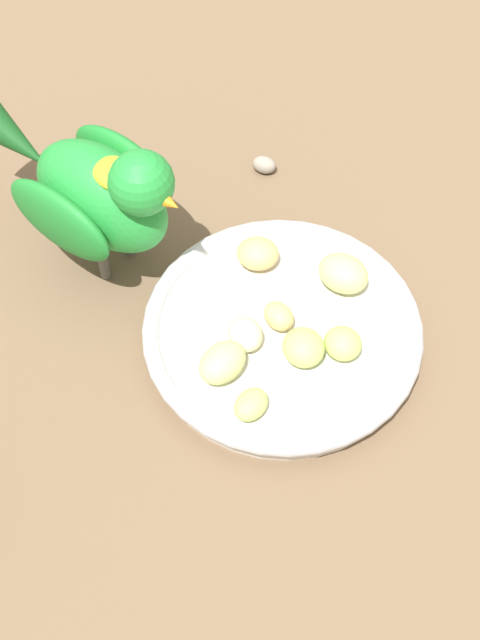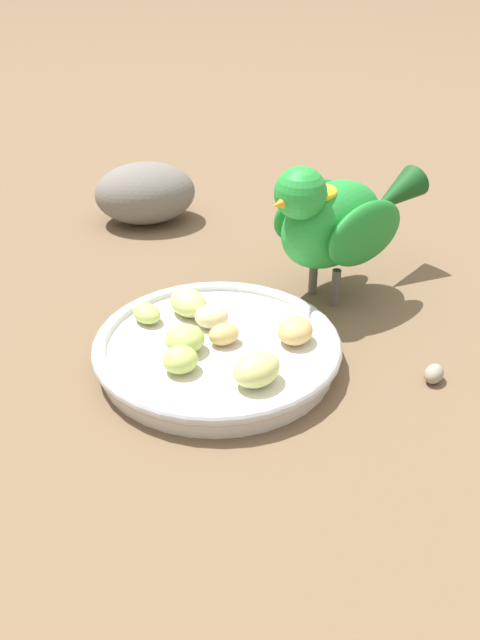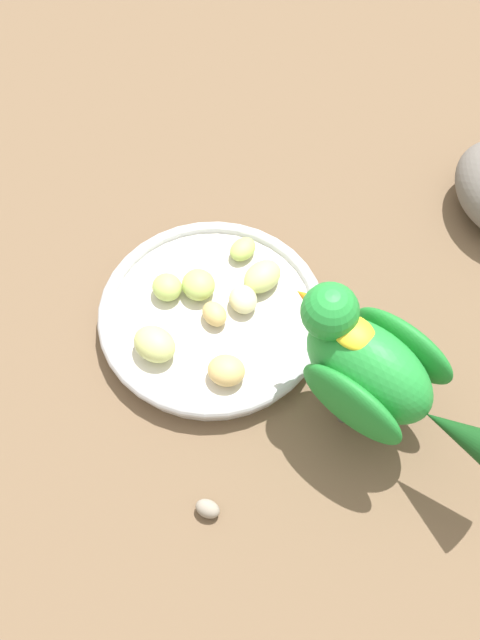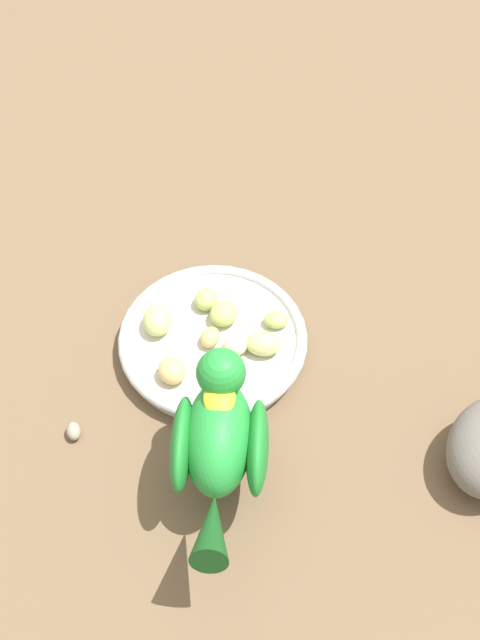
{
  "view_description": "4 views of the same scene",
  "coord_description": "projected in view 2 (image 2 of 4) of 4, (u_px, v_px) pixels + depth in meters",
  "views": [
    {
      "loc": [
        0.18,
        -0.34,
        0.54
      ],
      "look_at": [
        -0.0,
        -0.05,
        0.04
      ],
      "focal_mm": 50.85,
      "sensor_mm": 36.0,
      "label": 1
    },
    {
      "loc": [
        0.35,
        0.33,
        0.34
      ],
      "look_at": [
        -0.0,
        -0.02,
        0.03
      ],
      "focal_mm": 41.81,
      "sensor_mm": 36.0,
      "label": 2
    },
    {
      "loc": [
        -0.23,
        0.27,
        0.64
      ],
      "look_at": [
        -0.01,
        -0.03,
        0.04
      ],
      "focal_mm": 47.93,
      "sensor_mm": 36.0,
      "label": 3
    },
    {
      "loc": [
        -0.47,
        -0.04,
        0.69
      ],
      "look_at": [
        0.02,
        -0.05,
        0.04
      ],
      "focal_mm": 44.96,
      "sensor_mm": 36.0,
      "label": 4
    }
  ],
  "objects": [
    {
      "name": "apple_piece_0",
      "position": [
        192.0,
        301.0,
        0.62
      ],
      "size": [
        0.03,
        0.04,
        0.02
      ],
      "primitive_type": "ellipsoid",
      "rotation": [
        0.0,
        0.0,
        1.43
      ],
      "color": "#C6D17A",
      "rests_on": "feeding_bowl"
    },
    {
      "name": "feeding_bowl",
      "position": [
        217.0,
        350.0,
        0.59
      ],
      "size": [
        0.2,
        0.2,
        0.02
      ],
      "color": "beige",
      "rests_on": "ground_plane"
    },
    {
      "name": "apple_piece_6",
      "position": [
        147.0,
        314.0,
        0.61
      ],
      "size": [
        0.02,
        0.03,
        0.02
      ],
      "primitive_type": "ellipsoid",
      "rotation": [
        0.0,
        0.0,
        4.67
      ],
      "color": "#B2CC66",
      "rests_on": "feeding_bowl"
    },
    {
      "name": "apple_piece_2",
      "position": [
        256.0,
        369.0,
        0.53
      ],
      "size": [
        0.04,
        0.03,
        0.02
      ],
      "primitive_type": "ellipsoid",
      "rotation": [
        0.0,
        0.0,
        6.25
      ],
      "color": "#C6D17A",
      "rests_on": "feeding_bowl"
    },
    {
      "name": "pebble_0",
      "position": [
        434.0,
        374.0,
        0.57
      ],
      "size": [
        0.02,
        0.02,
        0.01
      ],
      "primitive_type": "ellipsoid",
      "rotation": [
        0.0,
        0.0,
        3.36
      ],
      "color": "gray",
      "rests_on": "ground_plane"
    },
    {
      "name": "apple_piece_3",
      "position": [
        180.0,
        360.0,
        0.55
      ],
      "size": [
        0.03,
        0.03,
        0.02
      ],
      "primitive_type": "ellipsoid",
      "rotation": [
        0.0,
        0.0,
        5.95
      ],
      "color": "#B2CC66",
      "rests_on": "feeding_bowl"
    },
    {
      "name": "apple_piece_4",
      "position": [
        209.0,
        317.0,
        0.6
      ],
      "size": [
        0.04,
        0.04,
        0.02
      ],
      "primitive_type": "ellipsoid",
      "rotation": [
        0.0,
        0.0,
        2.5
      ],
      "color": "beige",
      "rests_on": "feeding_bowl"
    },
    {
      "name": "parrot",
      "position": [
        335.0,
        218.0,
        0.65
      ],
      "size": [
        0.19,
        0.09,
        0.13
      ],
      "rotation": [
        0.0,
        0.0,
        -0.08
      ],
      "color": "#59544C",
      "rests_on": "ground_plane"
    },
    {
      "name": "ground_plane",
      "position": [
        255.0,
        368.0,
        0.59
      ],
      "size": [
        4.0,
        4.0,
        0.0
      ],
      "primitive_type": "plane",
      "color": "brown"
    },
    {
      "name": "apple_piece_1",
      "position": [
        224.0,
        334.0,
        0.58
      ],
      "size": [
        0.03,
        0.03,
        0.02
      ],
      "primitive_type": "ellipsoid",
      "rotation": [
        0.0,
        0.0,
        2.77
      ],
      "color": "tan",
      "rests_on": "feeding_bowl"
    },
    {
      "name": "apple_piece_5",
      "position": [
        295.0,
        331.0,
        0.58
      ],
      "size": [
        0.04,
        0.04,
        0.02
      ],
      "primitive_type": "ellipsoid",
      "rotation": [
        0.0,
        0.0,
        0.39
      ],
      "color": "tan",
      "rests_on": "feeding_bowl"
    },
    {
      "name": "apple_piece_7",
      "position": [
        185.0,
        339.0,
        0.57
      ],
      "size": [
        0.04,
        0.04,
        0.02
      ],
      "primitive_type": "ellipsoid",
      "rotation": [
        0.0,
        0.0,
        2.54
      ],
      "color": "#B2CC66",
      "rests_on": "feeding_bowl"
    },
    {
      "name": "rock_large",
      "position": [
        145.0,
        193.0,
        0.82
      ],
      "size": [
        0.14,
        0.13,
        0.07
      ],
      "primitive_type": "ellipsoid",
      "rotation": [
        0.0,
        0.0,
        2.54
      ],
      "color": "slate",
      "rests_on": "ground_plane"
    }
  ]
}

